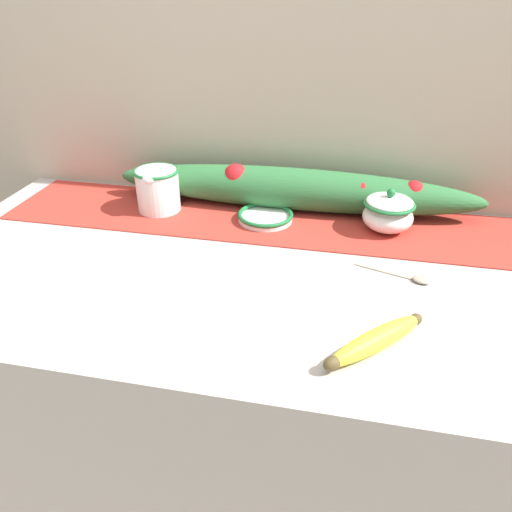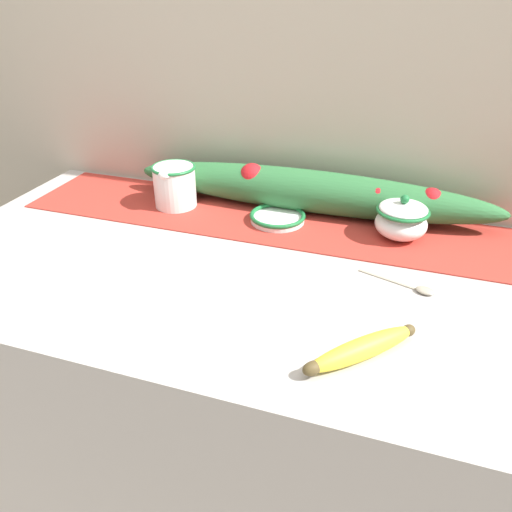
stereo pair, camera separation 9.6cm
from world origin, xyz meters
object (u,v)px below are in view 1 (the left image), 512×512
object	(u,v)px
cream_pitcher	(158,188)
banana	(376,340)
sugar_bowl	(388,212)
small_dish	(265,216)
spoon	(416,279)

from	to	relation	value
cream_pitcher	banana	distance (m)	0.69
cream_pitcher	sugar_bowl	bearing A→B (deg)	-0.12
small_dish	cream_pitcher	bearing A→B (deg)	178.22
sugar_bowl	spoon	size ratio (longest dim) A/B	0.78
banana	spoon	world-z (taller)	banana
banana	spoon	distance (m)	0.24
cream_pitcher	spoon	bearing A→B (deg)	-18.79
banana	sugar_bowl	bearing A→B (deg)	86.79
spoon	sugar_bowl	bearing A→B (deg)	122.22
banana	cream_pitcher	bearing A→B (deg)	141.00
spoon	small_dish	bearing A→B (deg)	167.01
cream_pitcher	banana	xyz separation A→B (m)	(0.53, -0.43, -0.04)
cream_pitcher	spoon	distance (m)	0.65
cream_pitcher	banana	bearing A→B (deg)	-39.00
small_dish	sugar_bowl	bearing A→B (deg)	1.48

